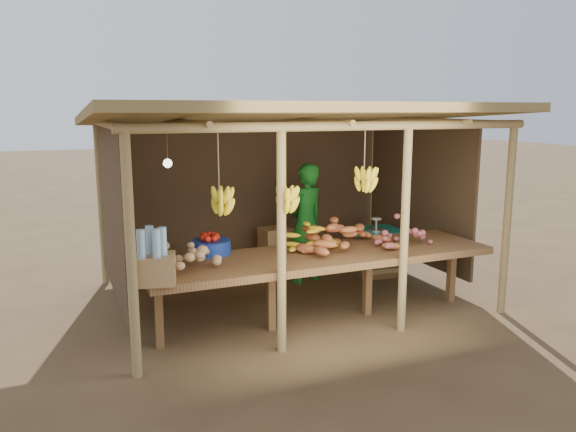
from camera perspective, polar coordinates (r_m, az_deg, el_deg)
name	(u,v)px	position (r m, az deg, el deg)	size (l,w,h in m)	color
ground	(288,296)	(7.27, 0.00, -8.16)	(60.00, 60.00, 0.00)	brown
stall_structure	(283,147)	(6.85, -0.53, 7.05)	(4.70, 3.50, 2.43)	#967B4D
counter	(321,258)	(6.23, 3.40, -4.32)	(3.90, 1.05, 0.80)	brown
potato_heap	(181,254)	(5.55, -10.78, -3.78)	(0.90, 0.54, 0.36)	#AA8058
sweet_potato_heap	(345,233)	(6.40, 5.81, -1.71)	(1.10, 0.66, 0.36)	#B65A2E
onion_heap	(401,231)	(6.63, 11.44, -1.48)	(0.72, 0.43, 0.35)	#A45051
banana_pile	(310,233)	(6.39, 2.28, -1.74)	(0.59, 0.35, 0.35)	yellow
tomato_basin	(211,245)	(6.21, -7.87, -2.97)	(0.44, 0.44, 0.23)	navy
bottle_box	(152,262)	(5.24, -13.66, -4.56)	(0.47, 0.41, 0.52)	#986F44
vendor	(306,223)	(7.68, 1.80, -0.75)	(0.60, 0.39, 1.65)	#17671D
tarp_crate	(375,250)	(8.22, 8.80, -3.48)	(0.77, 0.68, 0.86)	brown
carton_stack	(266,256)	(8.03, -2.26, -4.07)	(0.94, 0.40, 0.69)	#986F44
burlap_sacks	(151,265)	(7.90, -13.78, -4.82)	(0.90, 0.47, 0.64)	#4B3622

